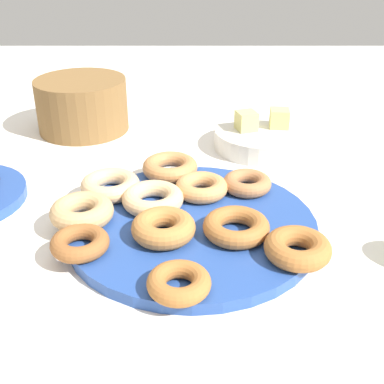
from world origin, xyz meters
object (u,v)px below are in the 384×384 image
(donut_0, at_px, (236,227))
(donut_1, at_px, (247,183))
(donut_plate, at_px, (192,225))
(donut_6, at_px, (170,167))
(donut_8, at_px, (163,228))
(basket, at_px, (83,105))
(donut_7, at_px, (82,211))
(donut_9, at_px, (80,243))
(donut_4, at_px, (178,283))
(fruit_bowl, at_px, (263,139))
(melon_chunk_right, at_px, (280,118))
(donut_3, at_px, (111,185))
(donut_10, at_px, (297,248))
(donut_2, at_px, (202,187))
(melon_chunk_left, at_px, (247,121))
(donut_5, at_px, (153,199))

(donut_0, relative_size, donut_1, 1.19)
(donut_plate, height_order, donut_6, donut_6)
(donut_8, bearing_deg, basket, 113.60)
(donut_plate, bearing_deg, donut_7, 179.59)
(donut_8, bearing_deg, donut_9, -163.67)
(donut_4, bearing_deg, fruit_bowl, 71.42)
(donut_plate, xyz_separation_m, melon_chunk_right, (0.17, 0.31, 0.05))
(donut_3, relative_size, donut_10, 1.08)
(donut_0, xyz_separation_m, donut_7, (-0.21, 0.04, 0.00))
(donut_3, distance_m, basket, 0.33)
(donut_plate, relative_size, donut_2, 4.34)
(melon_chunk_right, bearing_deg, melon_chunk_left, -167.91)
(basket, bearing_deg, melon_chunk_left, -16.17)
(donut_2, height_order, donut_3, donut_3)
(donut_plate, height_order, donut_10, donut_10)
(donut_7, bearing_deg, donut_4, -47.63)
(donut_1, distance_m, melon_chunk_left, 0.21)
(donut_plate, bearing_deg, donut_2, 79.32)
(melon_chunk_right, bearing_deg, donut_9, -129.17)
(donut_5, bearing_deg, basket, 115.74)
(donut_4, distance_m, fruit_bowl, 0.48)
(donut_5, distance_m, donut_7, 0.10)
(basket, relative_size, melon_chunk_right, 5.19)
(donut_3, bearing_deg, donut_6, 35.51)
(donut_9, bearing_deg, donut_1, 35.57)
(donut_plate, xyz_separation_m, donut_8, (-0.04, -0.04, 0.02))
(donut_8, height_order, donut_10, donut_8)
(donut_6, bearing_deg, donut_9, -116.08)
(donut_10, distance_m, melon_chunk_left, 0.39)
(donut_0, relative_size, donut_10, 1.07)
(donut_9, height_order, basket, basket)
(donut_3, relative_size, melon_chunk_right, 2.56)
(melon_chunk_left, relative_size, melon_chunk_right, 1.00)
(donut_6, height_order, donut_7, donut_7)
(donut_2, xyz_separation_m, donut_6, (-0.05, 0.07, 0.00))
(donut_0, xyz_separation_m, melon_chunk_left, (0.04, 0.33, 0.03))
(donut_0, distance_m, fruit_bowl, 0.34)
(donut_plate, xyz_separation_m, donut_5, (-0.06, 0.04, 0.02))
(donut_9, bearing_deg, donut_7, 98.55)
(basket, bearing_deg, donut_2, -52.53)
(donut_10, bearing_deg, donut_8, 164.78)
(donut_plate, height_order, donut_8, donut_8)
(donut_plate, bearing_deg, donut_0, -31.09)
(basket, relative_size, fruit_bowl, 1.00)
(donut_2, bearing_deg, melon_chunk_right, 56.66)
(donut_8, xyz_separation_m, basket, (-0.19, 0.44, 0.02))
(donut_2, height_order, donut_7, donut_7)
(donut_4, xyz_separation_m, donut_5, (-0.04, 0.19, 0.00))
(donut_10, relative_size, fruit_bowl, 0.46)
(donut_2, distance_m, fruit_bowl, 0.25)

